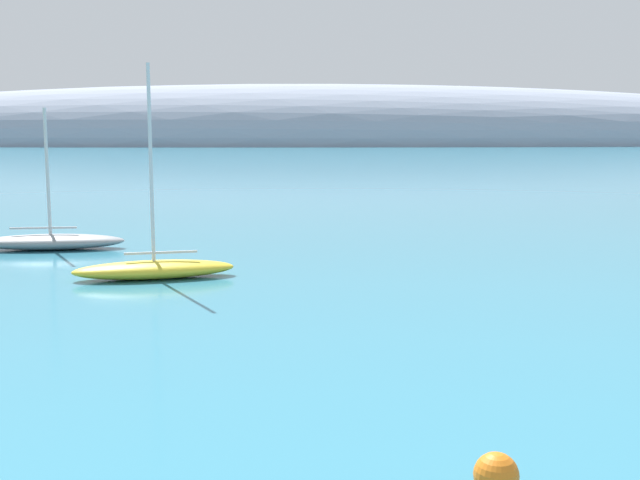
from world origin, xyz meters
TOP-DOWN VIEW (x-y plane):
  - distant_ridge at (-0.32, 254.99)m, footprint 396.58×55.99m
  - sailboat_yellow_near_shore at (-10.41, 34.22)m, footprint 7.29×3.36m
  - sailboat_grey_mid_mooring at (-17.48, 42.54)m, footprint 8.00×2.88m
  - mooring_buoy_orange at (-0.41, 13.25)m, footprint 0.84×0.84m

SIDE VIEW (x-z plane):
  - distant_ridge at x=-0.32m, z-range -19.11..19.11m
  - mooring_buoy_orange at x=-0.41m, z-range 0.00..0.84m
  - sailboat_grey_mid_mooring at x=-17.48m, z-range -3.33..4.28m
  - sailboat_yellow_near_shore at x=-10.41m, z-range -4.18..5.16m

